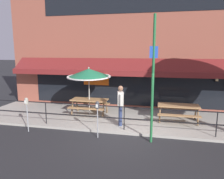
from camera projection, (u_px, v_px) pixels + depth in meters
ground_plane at (123, 135)px, 8.57m from camera, size 120.00×120.00×0.00m
patio_deck at (130, 118)px, 10.49m from camera, size 15.00×4.00×0.10m
restaurant_building at (137, 34)px, 11.90m from camera, size 15.00×1.60×8.42m
patio_railing at (124, 113)px, 8.72m from camera, size 13.84×0.04×0.97m
picnic_table_left at (89, 102)px, 10.93m from camera, size 1.80×1.42×0.76m
picnic_table_centre at (178, 108)px, 9.79m from camera, size 1.80×1.42×0.76m
patio_umbrella_left at (89, 73)px, 10.64m from camera, size 2.14×2.14×2.38m
pedestrian_walking at (120, 103)px, 9.24m from camera, size 0.32×0.61×1.71m
parking_meter_near at (27, 104)px, 8.71m from camera, size 0.15×0.16×1.42m
parking_meter_far at (97, 108)px, 8.09m from camera, size 0.15×0.16×1.42m
street_sign_pole at (153, 79)px, 7.50m from camera, size 0.28×0.09×4.46m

